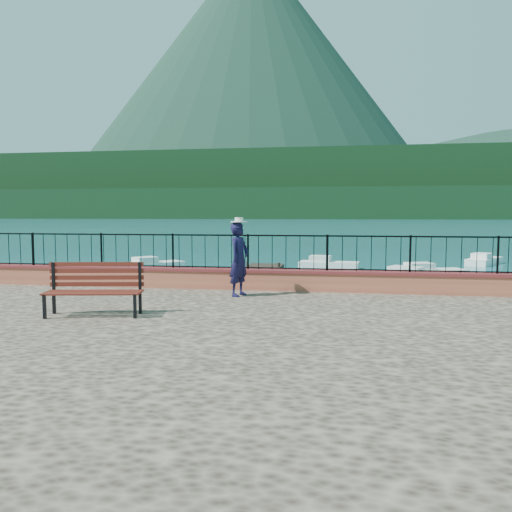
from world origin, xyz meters
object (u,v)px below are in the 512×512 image
(boat_5, at_px, (484,258))
(boat_2, at_px, (429,270))
(park_bench, at_px, (94,300))
(boat_4, at_px, (329,262))
(person, at_px, (239,259))
(boat_0, at_px, (77,290))
(boat_3, at_px, (154,263))
(boat_1, at_px, (419,275))

(boat_5, bearing_deg, boat_2, 179.63)
(park_bench, height_order, boat_4, park_bench)
(person, xyz_separation_m, boat_0, (-7.35, 5.00, -1.76))
(boat_2, height_order, boat_3, same)
(person, relative_size, boat_2, 0.51)
(boat_1, height_order, boat_5, same)
(park_bench, distance_m, person, 3.94)
(boat_0, xyz_separation_m, boat_1, (13.71, 6.91, 0.00))
(boat_0, xyz_separation_m, boat_4, (9.36, 12.77, 0.00))
(boat_5, bearing_deg, boat_0, 163.24)
(boat_1, relative_size, boat_5, 1.14)
(park_bench, height_order, boat_0, park_bench)
(park_bench, distance_m, boat_2, 20.02)
(boat_0, height_order, boat_4, same)
(boat_5, bearing_deg, boat_4, 144.83)
(boat_5, bearing_deg, park_bench, -178.26)
(person, bearing_deg, boat_3, 47.23)
(boat_3, distance_m, boat_4, 10.57)
(person, relative_size, boat_5, 0.51)
(park_bench, bearing_deg, person, 39.16)
(boat_0, height_order, boat_1, same)
(park_bench, relative_size, boat_3, 0.57)
(boat_1, bearing_deg, boat_5, 89.97)
(park_bench, distance_m, boat_3, 19.56)
(park_bench, bearing_deg, boat_5, 49.24)
(boat_2, bearing_deg, boat_3, 157.92)
(park_bench, bearing_deg, boat_1, 48.70)
(boat_1, xyz_separation_m, boat_3, (-14.71, 3.77, 0.00))
(boat_4, bearing_deg, boat_3, -161.01)
(boat_1, bearing_deg, boat_4, 156.05)
(boat_2, relative_size, boat_5, 1.00)
(boat_3, bearing_deg, boat_1, -64.16)
(park_bench, xyz_separation_m, boat_2, (9.80, 17.42, -1.13))
(park_bench, xyz_separation_m, boat_1, (8.88, 14.87, -1.13))
(park_bench, bearing_deg, boat_3, 96.90)
(boat_0, xyz_separation_m, boat_3, (-1.00, 10.68, 0.00))
(boat_3, relative_size, boat_5, 0.97)
(person, height_order, boat_2, person)
(person, xyz_separation_m, boat_4, (2.02, 17.77, -1.76))
(park_bench, xyz_separation_m, boat_4, (4.53, 20.73, -1.13))
(person, distance_m, boat_5, 25.14)
(boat_1, bearing_deg, boat_2, 99.61)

